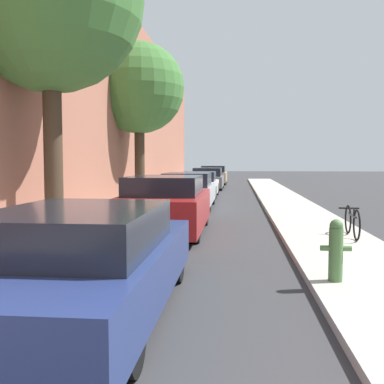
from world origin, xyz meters
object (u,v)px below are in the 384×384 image
parked_car_white (199,185)px  bicycle (352,222)px  parked_car_navy (83,263)px  parked_car_grey (208,179)px  street_tree_far (139,89)px  parked_car_silver (188,191)px  fire_hydrant (336,249)px  parked_car_red (166,206)px  parked_car_champagne (214,175)px

parked_car_white → bicycle: bearing=-70.3°
parked_car_navy → parked_car_grey: bearing=90.1°
parked_car_white → street_tree_far: size_ratio=0.62×
parked_car_silver → fire_hydrant: (3.17, -10.56, -0.08)m
street_tree_far → parked_car_red: bearing=-73.4°
parked_car_champagne → fire_hydrant: bearing=-83.7°
fire_hydrant → parked_car_champagne: bearing=96.3°
parked_car_white → bicycle: 12.75m
parked_car_navy → fire_hydrant: bearing=23.3°
parked_car_white → parked_car_champagne: size_ratio=0.89×
parked_car_navy → fire_hydrant: (3.10, 1.33, -0.04)m
parked_car_champagne → parked_car_red: bearing=-90.0°
parked_car_red → parked_car_champagne: bearing=90.0°
parked_car_navy → parked_car_champagne: bearing=90.0°
street_tree_far → bicycle: street_tree_far is taller
fire_hydrant → parked_car_navy: bearing=-156.7°
parked_car_red → parked_car_white: 11.10m
parked_car_silver → street_tree_far: street_tree_far is taller
fire_hydrant → parked_car_grey: bearing=98.3°
parked_car_champagne → street_tree_far: street_tree_far is taller
parked_car_silver → parked_car_white: (-0.00, 5.18, -0.05)m
parked_car_champagne → street_tree_far: (-2.31, -15.40, 4.06)m
street_tree_far → fire_hydrant: size_ratio=7.60×
parked_car_navy → fire_hydrant: size_ratio=5.49×
fire_hydrant → bicycle: size_ratio=0.54×
parked_car_navy → parked_car_champagne: (0.02, 29.08, 0.05)m
parked_car_champagne → fire_hydrant: 27.92m
parked_car_silver → parked_car_champagne: 17.19m
parked_car_champagne → fire_hydrant: parked_car_champagne is taller
street_tree_far → parked_car_white: bearing=56.8°
parked_car_silver → parked_car_white: 5.18m
parked_car_grey → parked_car_champagne: size_ratio=0.92×
parked_car_red → bicycle: (4.22, -0.90, -0.22)m
parked_car_silver → parked_car_white: size_ratio=1.13×
parked_car_white → parked_car_grey: parked_car_grey is taller
parked_car_silver → fire_hydrant: size_ratio=5.34×
parked_car_red → bicycle: 4.32m
parked_car_grey → parked_car_silver: bearing=-90.2°
parked_car_silver → fire_hydrant: bearing=-73.3°
parked_car_silver → bicycle: bearing=-57.7°
parked_car_white → parked_car_champagne: parked_car_champagne is taller
parked_car_grey → bicycle: (4.27, -17.84, -0.18)m
parked_car_navy → street_tree_far: size_ratio=0.72×
parked_car_white → parked_car_grey: size_ratio=0.96×
parked_car_grey → bicycle: 18.34m
parked_car_navy → fire_hydrant: 3.37m
parked_car_champagne → bicycle: size_ratio=2.88×
parked_car_navy → parked_car_champagne: 29.08m
parked_car_navy → parked_car_white: parked_car_navy is taller
parked_car_navy → parked_car_silver: bearing=90.3°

